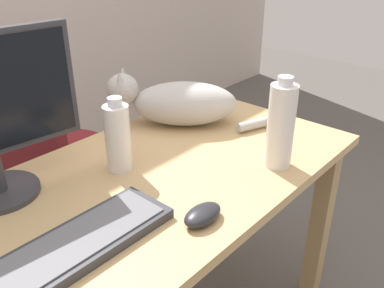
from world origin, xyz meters
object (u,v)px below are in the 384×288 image
office_chair (55,184)px  spray_bottle (281,126)px  keyboard (77,245)px  cat (178,102)px  water_bottle (117,137)px  computer_mouse (203,214)px

office_chair → spray_bottle: size_ratio=3.47×
office_chair → keyboard: office_chair is taller
office_chair → cat: office_chair is taller
keyboard → water_bottle: size_ratio=2.03×
keyboard → cat: (0.63, 0.29, 0.07)m
keyboard → spray_bottle: bearing=-12.0°
office_chair → keyboard: (-0.36, -0.74, 0.33)m
cat → keyboard: bearing=-155.2°
keyboard → water_bottle: (0.28, 0.20, 0.09)m
computer_mouse → water_bottle: (0.03, 0.33, 0.08)m
cat → spray_bottle: (-0.03, -0.42, 0.04)m
keyboard → water_bottle: 0.36m
cat → water_bottle: (-0.34, -0.09, 0.02)m
keyboard → cat: size_ratio=0.91×
cat → spray_bottle: bearing=-93.8°
keyboard → spray_bottle: (0.60, -0.13, 0.11)m
water_bottle → cat: bearing=14.9°
cat → water_bottle: water_bottle is taller
keyboard → computer_mouse: bearing=-28.0°
office_chair → water_bottle: 0.69m
cat → office_chair: bearing=120.6°
office_chair → keyboard: 0.89m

